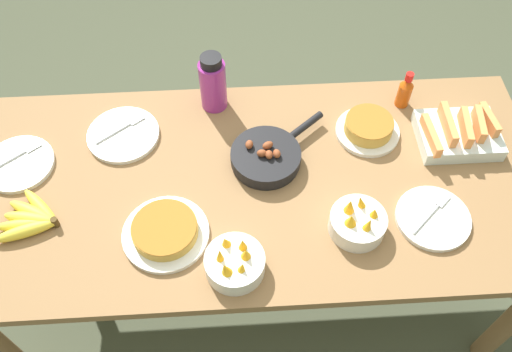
% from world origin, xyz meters
% --- Properties ---
extents(ground_plane, '(14.00, 14.00, 0.00)m').
position_xyz_m(ground_plane, '(0.00, 0.00, 0.00)').
color(ground_plane, '#474C38').
extents(dining_table, '(1.85, 0.83, 0.74)m').
position_xyz_m(dining_table, '(0.00, 0.00, 0.65)').
color(dining_table, olive).
rests_on(dining_table, ground_plane).
extents(banana_bunch, '(0.19, 0.20, 0.04)m').
position_xyz_m(banana_bunch, '(-0.68, -0.11, 0.76)').
color(banana_bunch, yellow).
rests_on(banana_bunch, dining_table).
extents(melon_tray, '(0.26, 0.21, 0.10)m').
position_xyz_m(melon_tray, '(0.68, 0.13, 0.78)').
color(melon_tray, silver).
rests_on(melon_tray, dining_table).
extents(skillet, '(0.32, 0.29, 0.08)m').
position_xyz_m(skillet, '(0.04, 0.08, 0.77)').
color(skillet, black).
rests_on(skillet, dining_table).
extents(frittata_plate_center, '(0.26, 0.26, 0.05)m').
position_xyz_m(frittata_plate_center, '(-0.28, -0.18, 0.76)').
color(frittata_plate_center, silver).
rests_on(frittata_plate_center, dining_table).
extents(frittata_plate_side, '(0.21, 0.21, 0.06)m').
position_xyz_m(frittata_plate_side, '(0.39, 0.18, 0.77)').
color(frittata_plate_side, silver).
rests_on(frittata_plate_side, dining_table).
extents(empty_plate_near_front, '(0.22, 0.22, 0.02)m').
position_xyz_m(empty_plate_near_front, '(0.52, -0.17, 0.75)').
color(empty_plate_near_front, silver).
rests_on(empty_plate_near_front, dining_table).
extents(empty_plate_far_left, '(0.24, 0.24, 0.02)m').
position_xyz_m(empty_plate_far_left, '(-0.43, 0.21, 0.75)').
color(empty_plate_far_left, silver).
rests_on(empty_plate_far_left, dining_table).
extents(empty_plate_far_right, '(0.23, 0.23, 0.02)m').
position_xyz_m(empty_plate_far_right, '(-0.76, 0.11, 0.75)').
color(empty_plate_far_right, silver).
rests_on(empty_plate_far_right, dining_table).
extents(fruit_bowl_mango, '(0.17, 0.17, 0.10)m').
position_xyz_m(fruit_bowl_mango, '(-0.08, -0.30, 0.78)').
color(fruit_bowl_mango, silver).
rests_on(fruit_bowl_mango, dining_table).
extents(fruit_bowl_citrus, '(0.17, 0.17, 0.12)m').
position_xyz_m(fruit_bowl_citrus, '(0.29, -0.19, 0.78)').
color(fruit_bowl_citrus, silver).
rests_on(fruit_bowl_citrus, dining_table).
extents(water_bottle, '(0.09, 0.09, 0.22)m').
position_xyz_m(water_bottle, '(-0.13, 0.34, 0.84)').
color(water_bottle, '#992D89').
rests_on(water_bottle, dining_table).
extents(hot_sauce_bottle, '(0.05, 0.05, 0.14)m').
position_xyz_m(hot_sauce_bottle, '(0.53, 0.30, 0.80)').
color(hot_sauce_bottle, '#C64C0F').
rests_on(hot_sauce_bottle, dining_table).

